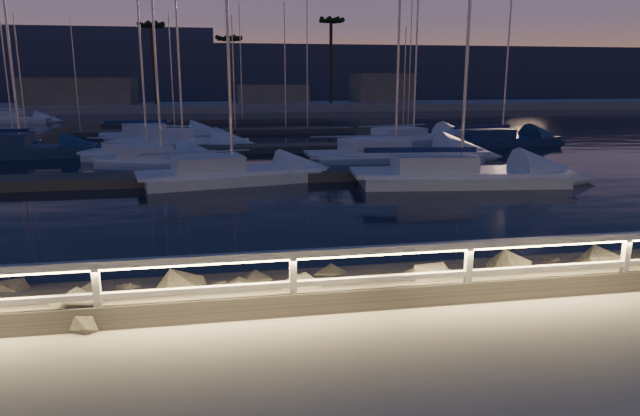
# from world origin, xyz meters

# --- Properties ---
(ground) EXTENTS (400.00, 400.00, 0.00)m
(ground) POSITION_xyz_m (0.00, 0.00, 0.00)
(ground) COLOR #AEA69D
(ground) RESTS_ON ground
(harbor_water) EXTENTS (400.00, 440.00, 0.60)m
(harbor_water) POSITION_xyz_m (0.00, 31.22, -0.97)
(harbor_water) COLOR black
(harbor_water) RESTS_ON ground
(guard_rail) EXTENTS (44.11, 0.12, 1.06)m
(guard_rail) POSITION_xyz_m (-0.07, -0.00, 0.77)
(guard_rail) COLOR silver
(guard_rail) RESTS_ON ground
(riprap) EXTENTS (21.37, 2.48, 1.27)m
(riprap) POSITION_xyz_m (5.25, 1.42, -0.20)
(riprap) COLOR #655F56
(riprap) RESTS_ON ground
(floating_docks) EXTENTS (22.00, 36.00, 0.40)m
(floating_docks) POSITION_xyz_m (0.00, 32.50, -0.40)
(floating_docks) COLOR #5F574E
(floating_docks) RESTS_ON ground
(far_shore) EXTENTS (160.00, 14.00, 5.20)m
(far_shore) POSITION_xyz_m (-0.12, 74.05, 0.29)
(far_shore) COLOR #AEA69D
(far_shore) RESTS_ON ground
(palm_left) EXTENTS (3.00, 3.00, 11.20)m
(palm_left) POSITION_xyz_m (-8.00, 72.00, 10.14)
(palm_left) COLOR #4D3524
(palm_left) RESTS_ON ground
(palm_center) EXTENTS (3.00, 3.00, 9.70)m
(palm_center) POSITION_xyz_m (2.00, 73.00, 8.78)
(palm_center) COLOR #4D3524
(palm_center) RESTS_ON ground
(palm_right) EXTENTS (3.00, 3.00, 12.20)m
(palm_right) POSITION_xyz_m (16.00, 72.00, 11.03)
(palm_right) COLOR #4D3524
(palm_right) RESTS_ON ground
(distant_hills) EXTENTS (230.00, 37.50, 18.00)m
(distant_hills) POSITION_xyz_m (-22.13, 133.69, 4.74)
(distant_hills) COLOR #3B425B
(distant_hills) RESTS_ON ground
(sailboat_a) EXTENTS (8.15, 3.23, 13.59)m
(sailboat_a) POSITION_xyz_m (-11.21, 25.86, -0.13)
(sailboat_a) COLOR navy
(sailboat_a) RESTS_ON ground
(sailboat_b) EXTENTS (6.88, 4.10, 11.36)m
(sailboat_b) POSITION_xyz_m (-3.02, 20.46, -0.20)
(sailboat_b) COLOR white
(sailboat_b) RESTS_ON ground
(sailboat_c) EXTENTS (9.29, 3.74, 15.34)m
(sailboat_c) POSITION_xyz_m (9.62, 13.55, -0.14)
(sailboat_c) COLOR white
(sailboat_c) RESTS_ON ground
(sailboat_d) EXTENTS (9.50, 3.00, 15.96)m
(sailboat_d) POSITION_xyz_m (8.90, 20.25, -0.15)
(sailboat_d) COLOR white
(sailboat_d) RESTS_ON ground
(sailboat_f) EXTENTS (8.09, 3.80, 13.30)m
(sailboat_f) POSITION_xyz_m (0.26, 15.55, -0.16)
(sailboat_f) COLOR white
(sailboat_f) RESTS_ON ground
(sailboat_g) EXTENTS (7.35, 4.08, 12.04)m
(sailboat_g) POSITION_xyz_m (-4.03, 23.34, -0.21)
(sailboat_g) COLOR white
(sailboat_g) RESTS_ON ground
(sailboat_h) EXTENTS (8.55, 3.80, 13.99)m
(sailboat_h) POSITION_xyz_m (18.30, 26.52, -0.18)
(sailboat_h) COLOR navy
(sailboat_h) RESTS_ON ground
(sailboat_j) EXTENTS (8.31, 4.59, 13.66)m
(sailboat_j) POSITION_xyz_m (-2.46, 28.79, -0.15)
(sailboat_j) COLOR white
(sailboat_j) RESTS_ON ground
(sailboat_k) EXTENTS (8.52, 3.78, 13.99)m
(sailboat_k) POSITION_xyz_m (-4.39, 34.10, -0.17)
(sailboat_k) COLOR white
(sailboat_k) RESTS_ON ground
(sailboat_l) EXTENTS (9.10, 4.68, 14.82)m
(sailboat_l) POSITION_xyz_m (12.65, 27.99, -0.17)
(sailboat_l) COLOR white
(sailboat_l) RESTS_ON ground
(sailboat_m) EXTENTS (7.07, 2.82, 11.80)m
(sailboat_m) POSITION_xyz_m (-20.19, 54.46, -0.17)
(sailboat_m) COLOR white
(sailboat_m) RESTS_ON ground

